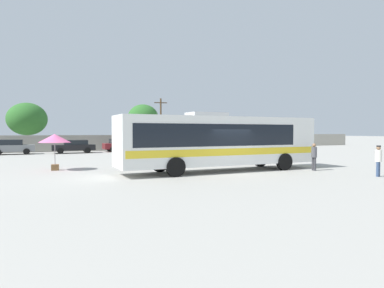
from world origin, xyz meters
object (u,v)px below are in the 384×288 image
object	(u,v)px
utility_pole_near	(161,122)
roadside_tree_midleft	(27,119)
coach_bus_white_yellow	(218,140)
parked_car_leftmost_grey	(12,147)
parked_car_second_black	(74,146)
vendor_umbrella_near_gate_pink	(55,139)
roadside_tree_midright	(143,117)
passenger_waiting_on_apron	(378,159)
parked_car_third_maroon	(122,145)
attendant_by_bus_door	(314,155)

from	to	relation	value
utility_pole_near	roadside_tree_midleft	size ratio (longest dim) A/B	1.15
coach_bus_white_yellow	utility_pole_near	xyz separation A→B (m)	(6.20, 27.34, 1.82)
parked_car_leftmost_grey	roadside_tree_midleft	size ratio (longest dim) A/B	0.69
parked_car_second_black	vendor_umbrella_near_gate_pink	bearing A→B (deg)	-99.51
parked_car_leftmost_grey	utility_pole_near	world-z (taller)	utility_pole_near
parked_car_leftmost_grey	roadside_tree_midright	bearing A→B (deg)	21.81
passenger_waiting_on_apron	vendor_umbrella_near_gate_pink	world-z (taller)	vendor_umbrella_near_gate_pink
parked_car_third_maroon	utility_pole_near	distance (m)	8.69
passenger_waiting_on_apron	parked_car_second_black	world-z (taller)	passenger_waiting_on_apron
coach_bus_white_yellow	passenger_waiting_on_apron	size ratio (longest dim) A/B	7.55
parked_car_third_maroon	utility_pole_near	bearing A→B (deg)	35.78
attendant_by_bus_door	roadside_tree_midright	bearing A→B (deg)	92.81
parked_car_second_black	passenger_waiting_on_apron	bearing A→B (deg)	-65.57
vendor_umbrella_near_gate_pink	roadside_tree_midright	distance (m)	27.15
vendor_umbrella_near_gate_pink	parked_car_third_maroon	distance (m)	19.74
attendant_by_bus_door	vendor_umbrella_near_gate_pink	size ratio (longest dim) A/B	0.74
passenger_waiting_on_apron	parked_car_third_maroon	bearing A→B (deg)	103.82
passenger_waiting_on_apron	parked_car_leftmost_grey	size ratio (longest dim) A/B	0.39
coach_bus_white_yellow	vendor_umbrella_near_gate_pink	size ratio (longest dim) A/B	5.58
parked_car_third_maroon	roadside_tree_midright	xyz separation A→B (m)	(4.45, 5.96, 3.57)
attendant_by_bus_door	roadside_tree_midleft	distance (m)	37.07
vendor_umbrella_near_gate_pink	parked_car_leftmost_grey	size ratio (longest dim) A/B	0.53
parked_car_third_maroon	roadside_tree_midleft	size ratio (longest dim) A/B	0.73
roadside_tree_midleft	vendor_umbrella_near_gate_pink	bearing A→B (deg)	-85.81
coach_bus_white_yellow	attendant_by_bus_door	size ratio (longest dim) A/B	7.50
vendor_umbrella_near_gate_pink	parked_car_leftmost_grey	bearing A→B (deg)	100.49
coach_bus_white_yellow	attendant_by_bus_door	bearing A→B (deg)	-21.17
utility_pole_near	roadside_tree_midleft	xyz separation A→B (m)	(-16.95, 3.71, 0.31)
coach_bus_white_yellow	parked_car_leftmost_grey	size ratio (longest dim) A/B	2.96
vendor_umbrella_near_gate_pink	attendant_by_bus_door	bearing A→B (deg)	-25.49
attendant_by_bus_door	roadside_tree_midleft	world-z (taller)	roadside_tree_midleft
parked_car_second_black	roadside_tree_midright	xyz separation A→B (m)	(9.95, 6.77, 3.61)
parked_car_leftmost_grey	parked_car_second_black	xyz separation A→B (m)	(6.08, -0.36, -0.04)
vendor_umbrella_near_gate_pink	parked_car_leftmost_grey	world-z (taller)	vendor_umbrella_near_gate_pink
vendor_umbrella_near_gate_pink	roadside_tree_midright	xyz separation A→B (m)	(12.80, 23.81, 2.48)
parked_car_leftmost_grey	roadside_tree_midleft	xyz separation A→B (m)	(1.29, 8.97, 3.18)
vendor_umbrella_near_gate_pink	parked_car_third_maroon	size ratio (longest dim) A/B	0.50
passenger_waiting_on_apron	parked_car_leftmost_grey	xyz separation A→B (m)	(-18.51, 27.75, -0.13)
vendor_umbrella_near_gate_pink	coach_bus_white_yellow	bearing A→B (deg)	-28.03
roadside_tree_midleft	parked_car_third_maroon	bearing A→B (deg)	-39.59
vendor_umbrella_near_gate_pink	utility_pole_near	xyz separation A→B (m)	(15.01, 22.65, 1.78)
vendor_umbrella_near_gate_pink	roadside_tree_midright	world-z (taller)	roadside_tree_midright
coach_bus_white_yellow	roadside_tree_midleft	world-z (taller)	roadside_tree_midleft
coach_bus_white_yellow	attendant_by_bus_door	world-z (taller)	coach_bus_white_yellow
parked_car_third_maroon	vendor_umbrella_near_gate_pink	bearing A→B (deg)	-115.08
attendant_by_bus_door	parked_car_third_maroon	xyz separation A→B (m)	(-5.95, 24.67, -0.12)
attendant_by_bus_door	utility_pole_near	world-z (taller)	utility_pole_near
coach_bus_white_yellow	vendor_umbrella_near_gate_pink	world-z (taller)	coach_bus_white_yellow
coach_bus_white_yellow	parked_car_leftmost_grey	world-z (taller)	coach_bus_white_yellow
attendant_by_bus_door	utility_pole_near	size ratio (longest dim) A/B	0.24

